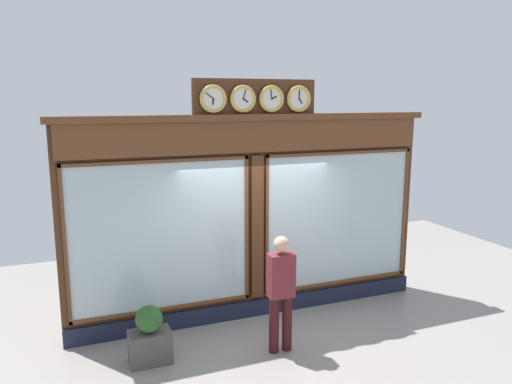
# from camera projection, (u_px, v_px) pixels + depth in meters

# --- Properties ---
(shop_facade) EXTENTS (6.11, 0.42, 3.83)m
(shop_facade) POSITION_uv_depth(u_px,v_px,m) (253.00, 215.00, 8.00)
(shop_facade) COLOR #4C2B16
(shop_facade) RESTS_ON ground_plane
(pedestrian) EXTENTS (0.37, 0.23, 1.69)m
(pedestrian) POSITION_uv_depth(u_px,v_px,m) (281.00, 289.00, 6.86)
(pedestrian) COLOR #3A1316
(pedestrian) RESTS_ON ground_plane
(planter_box) EXTENTS (0.56, 0.36, 0.44)m
(planter_box) POSITION_uv_depth(u_px,v_px,m) (150.00, 347.00, 6.69)
(planter_box) COLOR #4C4742
(planter_box) RESTS_ON ground_plane
(planter_shrub) EXTENTS (0.37, 0.37, 0.37)m
(planter_shrub) POSITION_uv_depth(u_px,v_px,m) (149.00, 319.00, 6.62)
(planter_shrub) COLOR #285623
(planter_shrub) RESTS_ON planter_box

